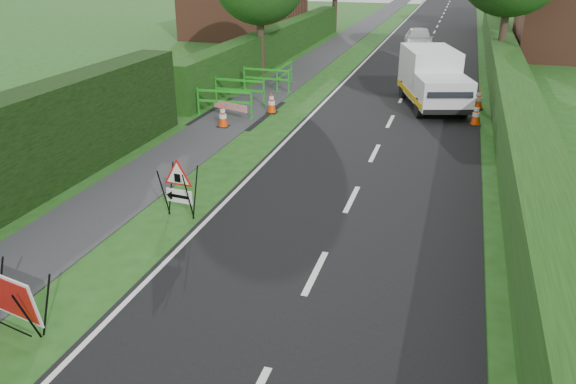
# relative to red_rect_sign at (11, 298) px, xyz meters

# --- Properties ---
(ground) EXTENTS (120.00, 120.00, 0.00)m
(ground) POSITION_rel_red_rect_sign_xyz_m (1.63, 1.97, -0.56)
(ground) COLOR #1F4915
(ground) RESTS_ON ground
(road_surface) EXTENTS (6.00, 90.00, 0.02)m
(road_surface) POSITION_rel_red_rect_sign_xyz_m (4.13, 36.97, -0.55)
(road_surface) COLOR black
(road_surface) RESTS_ON ground
(footpath) EXTENTS (2.00, 90.00, 0.02)m
(footpath) POSITION_rel_red_rect_sign_xyz_m (-1.37, 36.97, -0.55)
(footpath) COLOR #2D2D30
(footpath) RESTS_ON ground
(hedge_west_far) EXTENTS (1.00, 24.00, 1.80)m
(hedge_west_far) POSITION_rel_red_rect_sign_xyz_m (-3.37, 23.97, -0.56)
(hedge_west_far) COLOR #14380F
(hedge_west_far) RESTS_ON ground
(hedge_east) EXTENTS (1.20, 50.00, 1.50)m
(hedge_east) POSITION_rel_red_rect_sign_xyz_m (8.13, 17.97, -0.56)
(hedge_east) COLOR #14380F
(hedge_east) RESTS_ON ground
(red_rect_sign) EXTENTS (1.25, 0.90, 0.97)m
(red_rect_sign) POSITION_rel_red_rect_sign_xyz_m (0.00, 0.00, 0.00)
(red_rect_sign) COLOR black
(red_rect_sign) RESTS_ON ground
(triangle_sign) EXTENTS (0.86, 0.86, 1.17)m
(triangle_sign) POSITION_rel_red_rect_sign_xyz_m (0.61, 4.40, 0.25)
(triangle_sign) COLOR black
(triangle_sign) RESTS_ON ground
(works_van) EXTENTS (3.06, 4.89, 2.09)m
(works_van) POSITION_rel_red_rect_sign_xyz_m (5.29, 16.10, 0.55)
(works_van) COLOR silver
(works_van) RESTS_ON ground
(traffic_cone_0) EXTENTS (0.38, 0.38, 0.79)m
(traffic_cone_0) POSITION_rel_red_rect_sign_xyz_m (6.96, 13.92, -0.17)
(traffic_cone_0) COLOR black
(traffic_cone_0) RESTS_ON ground
(traffic_cone_1) EXTENTS (0.38, 0.38, 0.79)m
(traffic_cone_1) POSITION_rel_red_rect_sign_xyz_m (7.06, 16.19, -0.17)
(traffic_cone_1) COLOR black
(traffic_cone_1) RESTS_ON ground
(traffic_cone_2) EXTENTS (0.38, 0.38, 0.79)m
(traffic_cone_2) POSITION_rel_red_rect_sign_xyz_m (6.41, 17.73, -0.17)
(traffic_cone_2) COLOR black
(traffic_cone_2) RESTS_ON ground
(traffic_cone_3) EXTENTS (0.38, 0.38, 0.79)m
(traffic_cone_3) POSITION_rel_red_rect_sign_xyz_m (-1.22, 11.18, -0.17)
(traffic_cone_3) COLOR black
(traffic_cone_3) RESTS_ON ground
(traffic_cone_4) EXTENTS (0.38, 0.38, 0.79)m
(traffic_cone_4) POSITION_rel_red_rect_sign_xyz_m (-0.22, 13.38, -0.17)
(traffic_cone_4) COLOR black
(traffic_cone_4) RESTS_ON ground
(ped_barrier_0) EXTENTS (2.08, 0.51, 1.00)m
(ped_barrier_0) POSITION_rel_red_rect_sign_xyz_m (-1.67, 12.40, 0.07)
(ped_barrier_0) COLOR #1D9C1C
(ped_barrier_0) RESTS_ON ground
(ped_barrier_1) EXTENTS (2.06, 0.37, 1.00)m
(ped_barrier_1) POSITION_rel_red_rect_sign_xyz_m (-1.83, 14.27, 0.07)
(ped_barrier_1) COLOR #1D9C1C
(ped_barrier_1) RESTS_ON ground
(ped_barrier_2) EXTENTS (2.07, 0.39, 1.00)m
(ped_barrier_2) POSITION_rel_red_rect_sign_xyz_m (-1.53, 16.56, 0.07)
(ped_barrier_2) COLOR #1D9C1C
(ped_barrier_2) RESTS_ON ground
(ped_barrier_3) EXTENTS (0.38, 2.06, 1.00)m
(ped_barrier_3) POSITION_rel_red_rect_sign_xyz_m (-1.05, 17.60, 0.07)
(ped_barrier_3) COLOR #1D9C1C
(ped_barrier_3) RESTS_ON ground
(redwhite_plank) EXTENTS (1.44, 0.49, 0.25)m
(redwhite_plank) POSITION_rel_red_rect_sign_xyz_m (-1.37, 12.20, -0.56)
(redwhite_plank) COLOR red
(redwhite_plank) RESTS_ON ground
(hatchback_car) EXTENTS (2.14, 4.15, 1.35)m
(hatchback_car) POSITION_rel_red_rect_sign_xyz_m (3.70, 29.17, 0.12)
(hatchback_car) COLOR white
(hatchback_car) RESTS_ON ground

